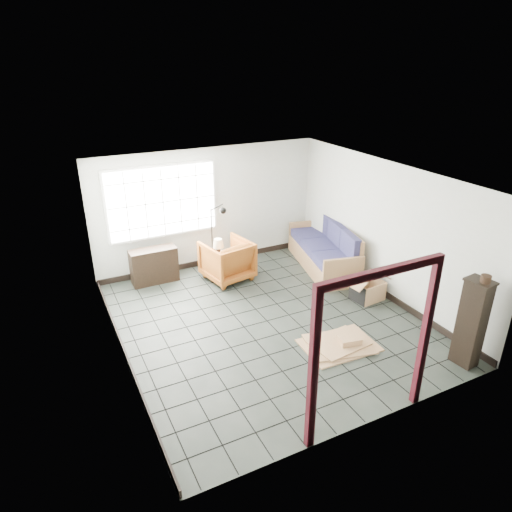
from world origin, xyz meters
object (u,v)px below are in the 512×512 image
armchair (227,258)px  side_table (217,260)px  futon_sofa (326,251)px  tall_shelf (472,322)px

armchair → side_table: 0.23m
armchair → side_table: (-0.18, 0.13, -0.07)m
armchair → futon_sofa: bearing=158.0°
side_table → tall_shelf: bearing=-62.5°
armchair → side_table: size_ratio=1.92×
futon_sofa → side_table: futon_sofa is taller
futon_sofa → armchair: size_ratio=2.61×
futon_sofa → tall_shelf: 3.85m
futon_sofa → armchair: bearing=-178.2°
futon_sofa → side_table: bearing=179.5°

